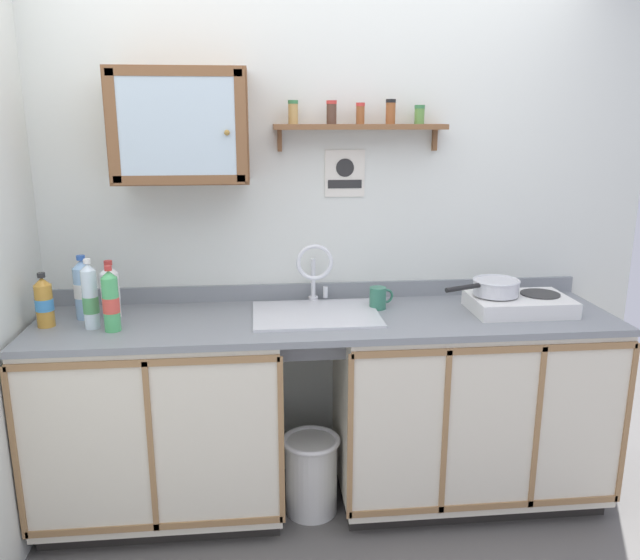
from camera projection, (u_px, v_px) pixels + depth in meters
The scene contains 19 objects.
floor at pixel (336, 551), 2.73m from camera, with size 5.65×5.65×0.00m, color #565451.
back_wall at pixel (320, 230), 3.09m from camera, with size 3.25×0.07×2.56m.
lower_cabinet_run at pixel (162, 422), 2.90m from camera, with size 1.10×0.62×0.92m.
lower_cabinet_run_right at pixel (468, 408), 3.04m from camera, with size 1.27×0.62×0.92m.
countertop at pixel (327, 320), 2.86m from camera, with size 2.61×0.65×0.03m, color gray.
backsplash at pixel (321, 291), 3.13m from camera, with size 2.61×0.02×0.08m, color gray.
sink at pixel (316, 321), 2.90m from camera, with size 0.57×0.47×0.45m.
hot_plate_stove at pixel (519, 304), 2.92m from camera, with size 0.45×0.31×0.08m.
saucepan at pixel (495, 286), 2.91m from camera, with size 0.38×0.23×0.07m.
bottle_opaque_white_0 at pixel (110, 292), 2.82m from camera, with size 0.08×0.08×0.26m.
bottle_juice_amber_1 at pixel (44, 302), 2.70m from camera, with size 0.08×0.08×0.24m.
bottle_water_blue_2 at pixel (84, 289), 2.80m from camera, with size 0.08×0.08×0.29m.
bottle_water_clear_3 at pixel (90, 298), 2.67m from camera, with size 0.07×0.07×0.30m.
bottle_soda_green_4 at pixel (111, 302), 2.63m from camera, with size 0.07×0.07×0.28m.
mug at pixel (379, 298), 2.96m from camera, with size 0.12×0.08×0.10m.
wall_cabinet at pixel (181, 126), 2.75m from camera, with size 0.59×0.31×0.49m.
spice_shelf at pixel (359, 124), 2.89m from camera, with size 0.80×0.14×0.23m.
warning_sign at pixel (345, 174), 3.01m from camera, with size 0.19×0.01×0.22m.
trash_bin at pixel (311, 473), 2.97m from camera, with size 0.27×0.27×0.38m.
Camera 1 is at (-0.31, -2.33, 1.82)m, focal length 35.38 mm.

